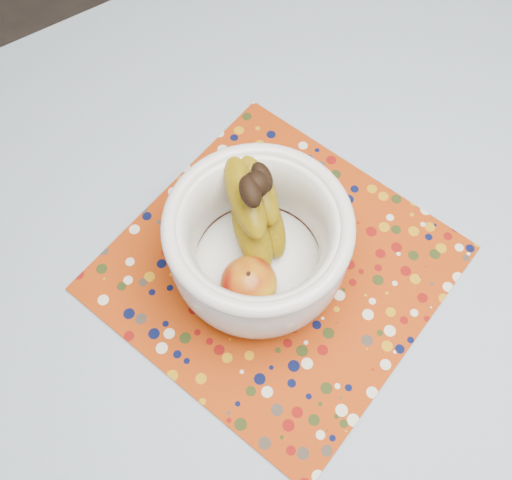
% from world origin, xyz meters
% --- Properties ---
extents(table, '(1.20, 1.20, 0.75)m').
position_xyz_m(table, '(0.00, 0.00, 0.67)').
color(table, brown).
rests_on(table, ground).
extents(tablecloth, '(1.32, 1.32, 0.01)m').
position_xyz_m(tablecloth, '(0.00, 0.00, 0.76)').
color(tablecloth, slate).
rests_on(tablecloth, table).
extents(placemat, '(0.51, 0.51, 0.00)m').
position_xyz_m(placemat, '(-0.07, 0.08, 0.76)').
color(placemat, '#942E08').
rests_on(placemat, tablecloth).
extents(fruit_bowl, '(0.23, 0.23, 0.19)m').
position_xyz_m(fruit_bowl, '(-0.09, 0.10, 0.85)').
color(fruit_bowl, silver).
rests_on(fruit_bowl, placemat).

